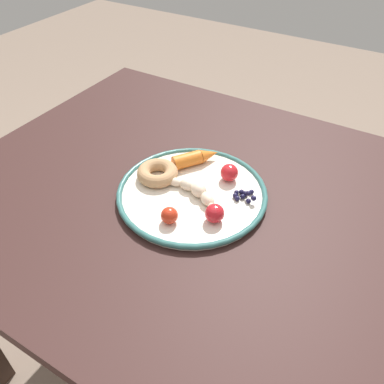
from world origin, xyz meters
TOP-DOWN VIEW (x-y plane):
  - ground_plane at (0.00, 0.00)m, footprint 6.00×6.00m
  - dining_table at (0.00, 0.00)m, footprint 1.03×0.87m
  - plate at (0.02, -0.02)m, footprint 0.32×0.32m
  - banana at (0.04, -0.02)m, footprint 0.15×0.07m
  - carrot_orange at (-0.02, 0.08)m, footprint 0.09×0.11m
  - donut at (-0.06, -0.01)m, footprint 0.13×0.13m
  - blueberry_pile at (0.13, 0.02)m, footprint 0.05×0.04m
  - tomato_near at (0.07, 0.06)m, footprint 0.04×0.04m
  - tomato_mid at (0.03, -0.11)m, footprint 0.03×0.03m
  - tomato_far at (0.11, -0.07)m, footprint 0.04×0.04m

SIDE VIEW (x-z plane):
  - ground_plane at x=0.00m, z-range 0.00..0.00m
  - dining_table at x=0.00m, z-range 0.27..0.97m
  - plate at x=0.02m, z-range 0.70..0.72m
  - blueberry_pile at x=0.13m, z-range 0.71..0.73m
  - banana at x=0.04m, z-range 0.71..0.74m
  - donut at x=-0.06m, z-range 0.71..0.74m
  - carrot_orange at x=-0.02m, z-range 0.71..0.75m
  - tomato_mid at x=0.03m, z-range 0.71..0.75m
  - tomato_far at x=0.11m, z-range 0.71..0.75m
  - tomato_near at x=0.07m, z-range 0.71..0.75m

